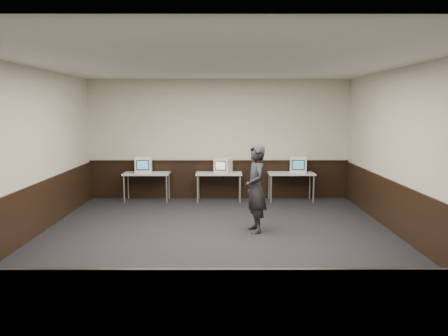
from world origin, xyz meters
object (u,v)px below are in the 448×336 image
Objects in this scene: desk_center at (219,175)px; emac_right at (298,165)px; emac_center at (223,165)px; emac_left at (143,165)px; desk_left at (147,175)px; person at (256,189)px; desk_right at (291,175)px.

emac_right is at bearing 0.32° from desk_center.
emac_center reaches higher than desk_center.
emac_center is at bearing -169.35° from emac_right.
emac_left and emac_right have the same top height.
emac_center reaches higher than desk_left.
person is at bearing -52.62° from emac_left.
emac_left reaches higher than desk_center.
desk_center and desk_right have the same top height.
emac_right is (1.97, 0.04, 0.02)m from emac_center.
desk_right is 0.70× the size of person.
emac_left is 0.29× the size of person.
emac_right is at bearing 3.68° from desk_right.
person reaches higher than desk_left.
desk_left is 2.03m from emac_center.
emac_right is 0.30× the size of person.
emac_right is (0.18, 0.01, 0.29)m from desk_right.
desk_right is at bearing 0.00° from desk_center.
emac_right is (3.98, 0.01, 0.29)m from desk_left.
desk_right is 1.81m from emac_center.
desk_center is 0.29m from emac_center.
desk_right is at bearing -5.66° from emac_left.
desk_left and desk_right have the same top height.
emac_right is at bearing -5.50° from emac_left.
emac_left reaches higher than desk_right.
emac_right is at bearing 19.37° from emac_center.
desk_right is 0.34m from emac_right.
desk_left is 3.80m from desk_right.
desk_left is 2.32× the size of emac_center.
desk_right is at bearing 19.12° from emac_center.
desk_left is 0.70× the size of person.
emac_center is (0.11, -0.03, 0.27)m from desk_center.
desk_left is at bearing 9.37° from emac_left.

